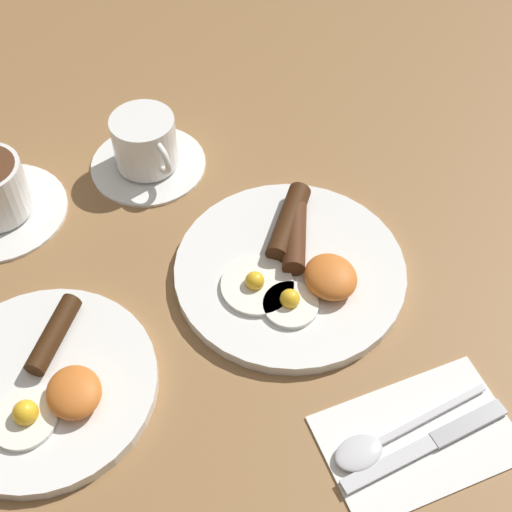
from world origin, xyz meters
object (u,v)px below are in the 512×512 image
(teacup_near, at_px, (146,148))
(spoon, at_px, (374,444))
(breakfast_plate_near, at_px, (292,268))
(breakfast_plate_far, at_px, (46,385))
(knife, at_px, (435,441))

(teacup_near, distance_m, spoon, 0.48)
(breakfast_plate_near, bearing_deg, breakfast_plate_far, 97.18)
(breakfast_plate_near, height_order, breakfast_plate_far, breakfast_plate_near)
(breakfast_plate_near, relative_size, breakfast_plate_far, 1.14)
(breakfast_plate_near, bearing_deg, teacup_near, 22.37)
(teacup_near, bearing_deg, knife, -164.05)
(breakfast_plate_near, relative_size, teacup_near, 1.77)
(breakfast_plate_far, relative_size, spoon, 1.32)
(breakfast_plate_far, relative_size, teacup_near, 1.55)
(teacup_near, relative_size, spoon, 0.85)
(breakfast_plate_near, distance_m, breakfast_plate_far, 0.30)
(breakfast_plate_near, relative_size, spoon, 1.50)
(knife, distance_m, spoon, 0.06)
(breakfast_plate_far, xyz_separation_m, spoon, (-0.19, -0.28, -0.00))
(spoon, bearing_deg, teacup_near, -84.79)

